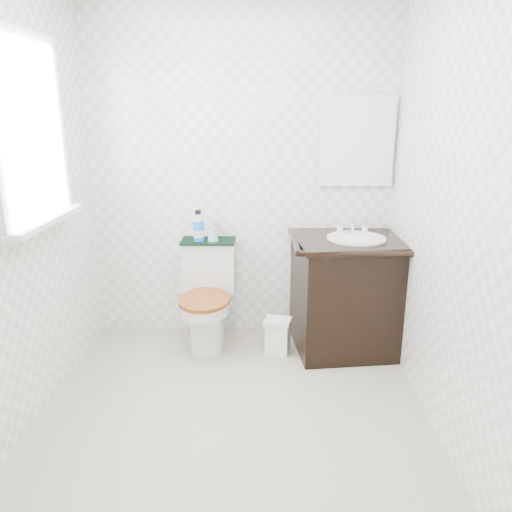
{
  "coord_description": "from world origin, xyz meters",
  "views": [
    {
      "loc": [
        0.18,
        -2.41,
        1.67
      ],
      "look_at": [
        0.12,
        0.75,
        0.73
      ],
      "focal_mm": 35.0,
      "sensor_mm": 36.0,
      "label": 1
    }
  ],
  "objects_px": {
    "toilet": "(208,300)",
    "vanity": "(348,291)",
    "cup": "(213,234)",
    "mouthwash_bottle": "(198,227)",
    "trash_bin": "(278,335)"
  },
  "relations": [
    {
      "from": "vanity",
      "to": "mouthwash_bottle",
      "type": "height_order",
      "value": "mouthwash_bottle"
    },
    {
      "from": "vanity",
      "to": "mouthwash_bottle",
      "type": "relative_size",
      "value": 4.08
    },
    {
      "from": "trash_bin",
      "to": "mouthwash_bottle",
      "type": "xyz_separation_m",
      "value": [
        -0.57,
        0.26,
        0.72
      ]
    },
    {
      "from": "trash_bin",
      "to": "mouthwash_bottle",
      "type": "bearing_deg",
      "value": 155.46
    },
    {
      "from": "toilet",
      "to": "cup",
      "type": "distance_m",
      "value": 0.48
    },
    {
      "from": "trash_bin",
      "to": "cup",
      "type": "bearing_deg",
      "value": 151.31
    },
    {
      "from": "mouthwash_bottle",
      "to": "cup",
      "type": "xyz_separation_m",
      "value": [
        0.1,
        -0.0,
        -0.06
      ]
    },
    {
      "from": "vanity",
      "to": "cup",
      "type": "height_order",
      "value": "vanity"
    },
    {
      "from": "cup",
      "to": "toilet",
      "type": "bearing_deg",
      "value": -115.58
    },
    {
      "from": "toilet",
      "to": "vanity",
      "type": "xyz_separation_m",
      "value": [
        1.01,
        -0.07,
        0.11
      ]
    },
    {
      "from": "toilet",
      "to": "cup",
      "type": "height_order",
      "value": "cup"
    },
    {
      "from": "toilet",
      "to": "vanity",
      "type": "distance_m",
      "value": 1.01
    },
    {
      "from": "mouthwash_bottle",
      "to": "cup",
      "type": "height_order",
      "value": "mouthwash_bottle"
    },
    {
      "from": "trash_bin",
      "to": "vanity",
      "type": "bearing_deg",
      "value": 11.71
    },
    {
      "from": "mouthwash_bottle",
      "to": "cup",
      "type": "bearing_deg",
      "value": -2.69
    }
  ]
}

